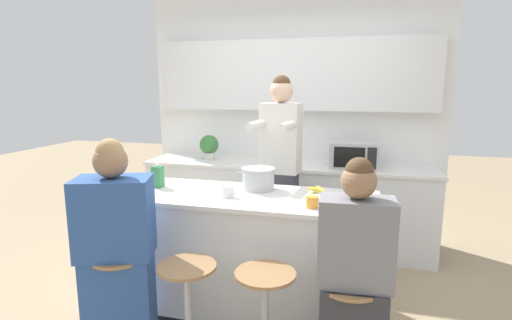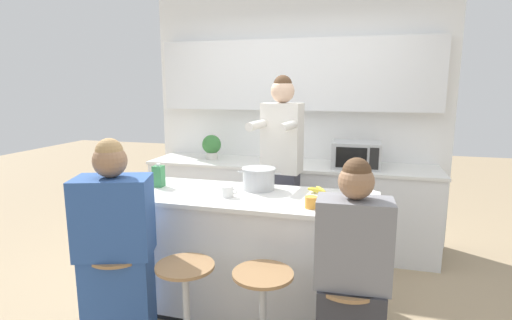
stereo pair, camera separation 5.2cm
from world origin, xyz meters
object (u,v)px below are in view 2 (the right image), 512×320
bar_stool_center_right (263,320)px  microwave (356,155)px  kitchen_island (253,254)px  person_cooking (281,177)px  juice_carton (159,176)px  bar_stool_leftmost (121,298)px  potted_plant (212,146)px  coffee_cup_near (228,191)px  person_seated_near (351,291)px  cooking_pot (259,179)px  person_wrapped_blanket (116,253)px  banana_bunch (317,190)px  coffee_cup_far (311,202)px  bar_stool_center_left (187,311)px  fruit_bowl (364,196)px

bar_stool_center_right → microwave: microwave is taller
kitchen_island → microwave: size_ratio=3.84×
person_cooking → juice_carton: person_cooking is taller
bar_stool_leftmost → microwave: microwave is taller
microwave → potted_plant: size_ratio=1.71×
bar_stool_leftmost → coffee_cup_near: coffee_cup_near is taller
person_seated_near → cooking_pot: (-0.75, 0.82, 0.39)m
cooking_pot → juice_carton: juice_carton is taller
person_wrapped_blanket → microwave: size_ratio=2.99×
banana_bunch → potted_plant: size_ratio=0.58×
juice_carton → cooking_pot: bearing=9.6°
bar_stool_leftmost → person_seated_near: bearing=-0.1°
coffee_cup_far → cooking_pot: bearing=141.2°
bar_stool_center_right → coffee_cup_near: (-0.41, 0.54, 0.62)m
bar_stool_center_left → microwave: bearing=65.1°
banana_bunch → microwave: (0.25, 1.14, 0.09)m
kitchen_island → banana_bunch: (0.44, 0.20, 0.48)m
bar_stool_leftmost → banana_bunch: size_ratio=4.07×
person_cooking → potted_plant: 1.19m
cooking_pot → juice_carton: (-0.79, -0.13, 0.00)m
kitchen_island → fruit_bowl: bearing=5.7°
bar_stool_center_left → microwave: size_ratio=1.39×
coffee_cup_near → juice_carton: size_ratio=0.66×
bar_stool_center_left → cooking_pot: (0.23, 0.84, 0.66)m
fruit_bowl → coffee_cup_far: coffee_cup_far is taller
bar_stool_center_left → banana_bunch: size_ratio=4.07×
person_cooking → coffee_cup_far: person_cooking is taller
person_seated_near → microwave: bearing=88.5°
bar_stool_leftmost → fruit_bowl: 1.77m
coffee_cup_far → banana_bunch: 0.39m
bar_stool_leftmost → fruit_bowl: size_ratio=3.17×
coffee_cup_far → banana_bunch: coffee_cup_far is taller
kitchen_island → potted_plant: potted_plant is taller
coffee_cup_far → potted_plant: size_ratio=0.42×
juice_carton → kitchen_island: bearing=-3.2°
fruit_bowl → juice_carton: 1.58m
fruit_bowl → coffee_cup_far: 0.43m
bar_stool_center_right → coffee_cup_far: 0.79m
bar_stool_leftmost → kitchen_island: bearing=41.8°
person_wrapped_blanket → bar_stool_center_left: bearing=-21.0°
kitchen_island → juice_carton: juice_carton is taller
coffee_cup_far → banana_bunch: size_ratio=0.73×
kitchen_island → cooking_pot: (-0.01, 0.18, 0.54)m
person_seated_near → potted_plant: 2.63m
person_wrapped_blanket → cooking_pot: person_wrapped_blanket is taller
kitchen_island → person_wrapped_blanket: size_ratio=1.28×
kitchen_island → potted_plant: (-0.88, 1.38, 0.59)m
bar_stool_center_left → juice_carton: 1.12m
cooking_pot → coffee_cup_far: bearing=-38.8°
person_seated_near → coffee_cup_far: person_seated_near is taller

